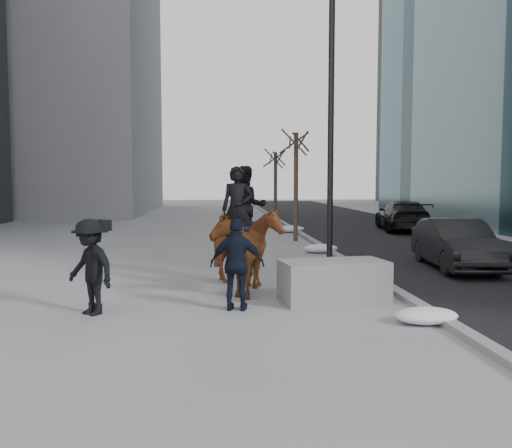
{
  "coord_description": "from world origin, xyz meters",
  "views": [
    {
      "loc": [
        -0.92,
        -10.58,
        2.44
      ],
      "look_at": [
        0.0,
        1.2,
        1.5
      ],
      "focal_mm": 38.0,
      "sensor_mm": 36.0,
      "label": 1
    }
  ],
  "objects": [
    {
      "name": "curb",
      "position": [
        3.0,
        10.0,
        0.06
      ],
      "size": [
        0.25,
        90.0,
        0.12
      ],
      "primitive_type": "cube",
      "color": "gray",
      "rests_on": "ground"
    },
    {
      "name": "car_far",
      "position": [
        8.28,
        15.24,
        0.74
      ],
      "size": [
        2.82,
        5.33,
        1.47
      ],
      "primitive_type": "imported",
      "rotation": [
        0.0,
        0.0,
        2.99
      ],
      "color": "black",
      "rests_on": "ground"
    },
    {
      "name": "snow_piles",
      "position": [
        2.7,
        8.39,
        0.16
      ],
      "size": [
        1.32,
        17.26,
        0.34
      ],
      "color": "white",
      "rests_on": "ground"
    },
    {
      "name": "tree_far",
      "position": [
        2.4,
        18.49,
        2.22
      ],
      "size": [
        1.2,
        1.2,
        4.43
      ],
      "primitive_type": null,
      "color": "#382821",
      "rests_on": "ground"
    },
    {
      "name": "ground",
      "position": [
        0.0,
        0.0,
        0.0
      ],
      "size": [
        120.0,
        120.0,
        0.0
      ],
      "primitive_type": "plane",
      "color": "gray",
      "rests_on": "ground"
    },
    {
      "name": "tree_near",
      "position": [
        2.4,
        11.2,
        2.43
      ],
      "size": [
        1.2,
        1.2,
        4.87
      ],
      "primitive_type": null,
      "color": "#342A1F",
      "rests_on": "ground"
    },
    {
      "name": "mounted_right",
      "position": [
        -0.14,
        2.03,
        1.12
      ],
      "size": [
        1.58,
        1.75,
        2.8
      ],
      "color": "#49230E",
      "rests_on": "ground"
    },
    {
      "name": "car_near",
      "position": [
        5.8,
        3.87,
        0.69
      ],
      "size": [
        1.9,
        4.33,
        1.38
      ],
      "primitive_type": "imported",
      "rotation": [
        0.0,
        0.0,
        -0.11
      ],
      "color": "black",
      "rests_on": "ground"
    },
    {
      "name": "mounted_left",
      "position": [
        -0.41,
        1.12,
        1.03
      ],
      "size": [
        1.24,
        2.25,
        2.77
      ],
      "color": "#4E1F0F",
      "rests_on": "ground"
    },
    {
      "name": "road",
      "position": [
        7.0,
        10.0,
        0.01
      ],
      "size": [
        8.0,
        90.0,
        0.01
      ],
      "primitive_type": "cube",
      "color": "black",
      "rests_on": "ground"
    },
    {
      "name": "lamppost",
      "position": [
        2.6,
        5.35,
        4.99
      ],
      "size": [
        0.25,
        2.98,
        9.09
      ],
      "color": "black",
      "rests_on": "ground"
    },
    {
      "name": "planter",
      "position": [
        1.48,
        0.06,
        0.42
      ],
      "size": [
        2.23,
        1.35,
        0.84
      ],
      "primitive_type": "cube",
      "rotation": [
        0.0,
        0.0,
        0.15
      ],
      "color": "gray",
      "rests_on": "ground"
    },
    {
      "name": "feeder",
      "position": [
        -0.49,
        -0.49,
        0.88
      ],
      "size": [
        1.08,
        0.93,
        1.75
      ],
      "color": "black",
      "rests_on": "ground"
    },
    {
      "name": "camera_crew",
      "position": [
        -3.16,
        -0.61,
        0.89
      ],
      "size": [
        1.28,
        1.24,
        1.75
      ],
      "color": "black",
      "rests_on": "ground"
    }
  ]
}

